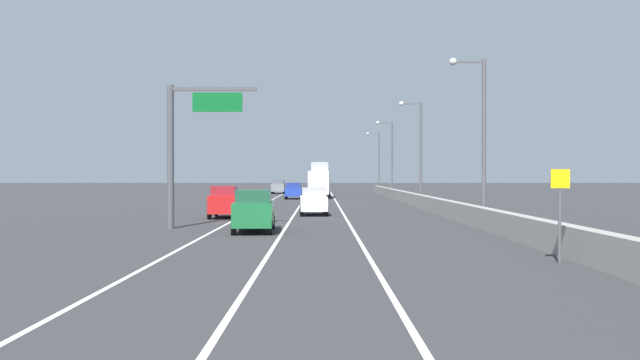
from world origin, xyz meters
TOP-DOWN VIEW (x-y plane):
  - ground_plane at (0.00, 64.00)m, footprint 320.00×320.00m
  - lane_stripe_left at (-5.50, 55.00)m, footprint 0.16×130.00m
  - lane_stripe_center at (-2.00, 55.00)m, footprint 0.16×130.00m
  - lane_stripe_right at (1.50, 55.00)m, footprint 0.16×130.00m
  - jersey_barrier_right at (8.35, 40.00)m, footprint 0.60×120.00m
  - overhead_sign_gantry at (-7.26, 29.26)m, footprint 4.68×0.36m
  - speed_advisory_sign at (7.45, 14.80)m, footprint 0.60×0.11m
  - lamp_post_right_second at (9.08, 33.33)m, footprint 2.14×0.44m
  - lamp_post_right_third at (8.89, 57.54)m, footprint 2.14×0.44m
  - lamp_post_right_fourth at (8.70, 81.74)m, footprint 2.14×0.44m
  - lamp_post_right_fifth at (9.07, 105.95)m, footprint 2.14×0.44m
  - car_white_0 at (-0.63, 41.31)m, footprint 2.03×4.40m
  - car_gray_1 at (-6.23, 94.85)m, footprint 1.97×4.34m
  - car_red_2 at (-6.38, 38.28)m, footprint 1.88×4.33m
  - car_green_3 at (-3.42, 27.05)m, footprint 2.10×4.81m
  - car_blue_4 at (-3.21, 73.22)m, footprint 1.95×4.21m
  - box_truck at (-0.23, 77.01)m, footprint 2.71×8.95m

SIDE VIEW (x-z plane):
  - ground_plane at x=0.00m, z-range 0.00..0.00m
  - lane_stripe_left at x=-5.50m, z-range 0.00..0.00m
  - lane_stripe_center at x=-2.00m, z-range 0.00..0.00m
  - lane_stripe_right at x=1.50m, z-range 0.00..0.00m
  - jersey_barrier_right at x=8.35m, z-range 0.00..1.10m
  - car_blue_4 at x=-3.21m, z-range 0.00..1.87m
  - car_white_0 at x=-0.63m, z-range 0.00..1.91m
  - car_gray_1 at x=-6.23m, z-range 0.00..2.03m
  - car_red_2 at x=-6.38m, z-range -0.01..2.08m
  - car_green_3 at x=-3.42m, z-range 0.00..2.08m
  - speed_advisory_sign at x=7.45m, z-range 0.26..3.26m
  - box_truck at x=-0.23m, z-range -0.18..4.14m
  - overhead_sign_gantry at x=-7.26m, z-range 0.98..8.48m
  - lamp_post_right_second at x=9.08m, z-range 0.74..10.33m
  - lamp_post_right_third at x=8.89m, z-range 0.74..10.33m
  - lamp_post_right_fourth at x=8.70m, z-range 0.74..10.33m
  - lamp_post_right_fifth at x=9.07m, z-range 0.74..10.33m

